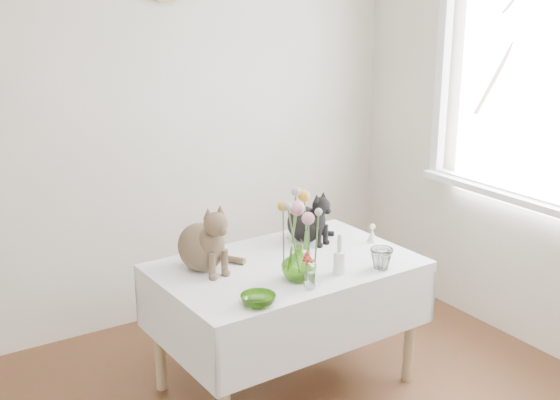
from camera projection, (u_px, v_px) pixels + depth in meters
room at (333, 244)px, 2.10m from camera, size 4.08×4.58×2.58m
window at (542, 105)px, 3.72m from camera, size 0.12×1.52×1.32m
dining_table at (286, 294)px, 3.53m from camera, size 1.30×0.86×0.68m
tabby_cat at (200, 235)px, 3.36m from camera, size 0.28×0.33×0.35m
black_cat at (305, 215)px, 3.75m from camera, size 0.26×0.30×0.29m
flower_vase at (299, 263)px, 3.26m from camera, size 0.19×0.19×0.17m
green_bowl at (258, 300)px, 3.01m from camera, size 0.16×0.16×0.05m
drinking_glass at (381, 259)px, 3.40m from camera, size 0.15×0.15×0.11m
candlestick at (339, 261)px, 3.33m from camera, size 0.06×0.06×0.20m
berry_jar at (310, 270)px, 3.16m from camera, size 0.05×0.05×0.20m
porcelain_figurine at (372, 234)px, 3.76m from camera, size 0.06×0.06×0.10m
flower_bouquet at (298, 210)px, 3.19m from camera, size 0.17×0.13×0.39m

